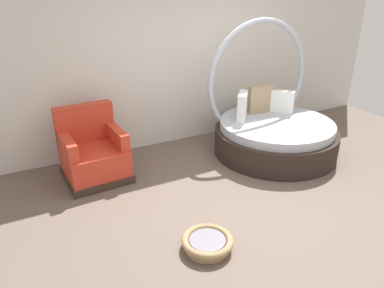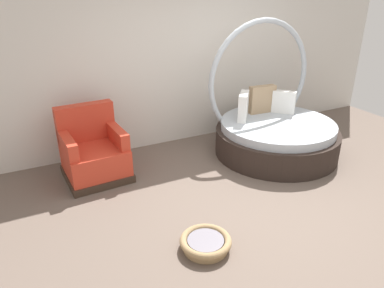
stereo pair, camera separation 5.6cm
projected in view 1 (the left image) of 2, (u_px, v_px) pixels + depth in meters
ground_plane at (259, 205)px, 4.24m from camera, size 8.00×8.00×0.02m
back_wall at (176, 52)px, 5.48m from camera, size 8.00×0.12×2.86m
round_daybed at (273, 129)px, 5.46m from camera, size 1.84×1.84×1.95m
red_armchair at (93, 154)px, 4.73m from camera, size 0.84×0.84×0.94m
pet_basket at (207, 243)px, 3.51m from camera, size 0.51×0.51×0.13m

